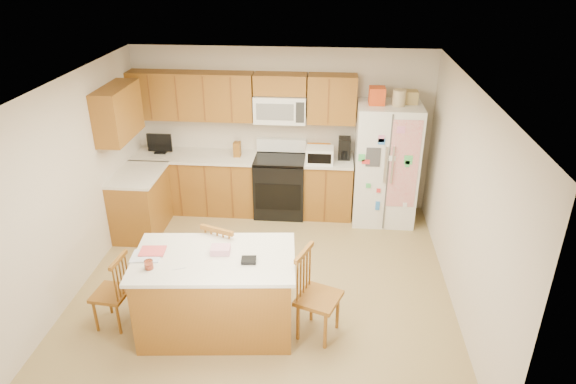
# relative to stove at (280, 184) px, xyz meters

# --- Properties ---
(ground) EXTENTS (4.50, 4.50, 0.00)m
(ground) POSITION_rel_stove_xyz_m (0.00, -1.94, -0.47)
(ground) COLOR #9B8148
(ground) RESTS_ON ground
(room_shell) EXTENTS (4.60, 4.60, 2.52)m
(room_shell) POSITION_rel_stove_xyz_m (0.00, -1.94, 0.97)
(room_shell) COLOR beige
(room_shell) RESTS_ON ground
(cabinetry) EXTENTS (3.36, 1.56, 2.15)m
(cabinetry) POSITION_rel_stove_xyz_m (-0.98, -0.15, 0.44)
(cabinetry) COLOR brown
(cabinetry) RESTS_ON ground
(stove) EXTENTS (0.76, 0.65, 1.13)m
(stove) POSITION_rel_stove_xyz_m (0.00, 0.00, 0.00)
(stove) COLOR black
(stove) RESTS_ON ground
(refrigerator) EXTENTS (0.90, 0.79, 2.04)m
(refrigerator) POSITION_rel_stove_xyz_m (1.57, -0.06, 0.45)
(refrigerator) COLOR white
(refrigerator) RESTS_ON ground
(island) EXTENTS (1.75, 1.12, 1.00)m
(island) POSITION_rel_stove_xyz_m (-0.41, -2.76, -0.01)
(island) COLOR brown
(island) RESTS_ON ground
(windsor_chair_left) EXTENTS (0.39, 0.41, 0.87)m
(windsor_chair_left) POSITION_rel_stove_xyz_m (-1.54, -2.80, -0.06)
(windsor_chair_left) COLOR brown
(windsor_chair_left) RESTS_ON ground
(windsor_chair_back) EXTENTS (0.55, 0.54, 1.01)m
(windsor_chair_back) POSITION_rel_stove_xyz_m (-0.41, -2.19, 0.00)
(windsor_chair_back) COLOR brown
(windsor_chair_back) RESTS_ON ground
(windsor_chair_right) EXTENTS (0.54, 0.56, 1.01)m
(windsor_chair_right) POSITION_rel_stove_xyz_m (0.66, -2.76, 0.00)
(windsor_chair_right) COLOR brown
(windsor_chair_right) RESTS_ON ground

